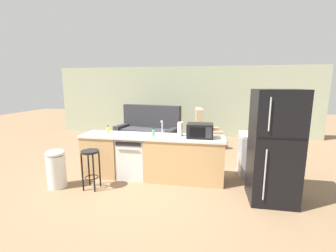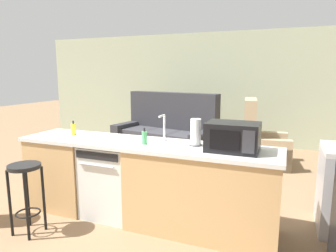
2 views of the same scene
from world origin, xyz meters
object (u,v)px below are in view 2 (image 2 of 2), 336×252
bar_stool (26,184)px  armchair (260,146)px  soap_bottle (144,138)px  couch (167,137)px  paper_towel_roll (196,133)px  microwave (233,137)px  dishwasher (113,179)px  dish_soap_bottle (74,129)px

bar_stool → armchair: armchair is taller
soap_bottle → bar_stool: soap_bottle is taller
soap_bottle → couch: 2.84m
paper_towel_roll → armchair: size_ratio=0.24×
microwave → armchair: bearing=88.7°
couch → dishwasher: bearing=-82.0°
dishwasher → bar_stool: dishwasher is taller
bar_stool → dish_soap_bottle: bearing=89.2°
paper_towel_roll → armchair: 2.73m
bar_stool → microwave: bearing=19.9°
paper_towel_roll → soap_bottle: 0.55m
paper_towel_roll → dishwasher: bearing=-175.3°
armchair → couch: bearing=-176.9°
paper_towel_roll → dish_soap_bottle: (-1.55, -0.03, -0.07)m
soap_bottle → couch: size_ratio=0.08×
bar_stool → couch: couch is taller
couch → soap_bottle: bearing=-72.8°
paper_towel_roll → couch: bearing=118.2°
armchair → bar_stool: bearing=-120.7°
dish_soap_bottle → armchair: bearing=52.7°
dish_soap_bottle → couch: bearing=85.4°
armchair → dish_soap_bottle: bearing=-127.3°
microwave → bar_stool: (-1.96, -0.71, -0.50)m
couch → armchair: (1.80, 0.10, -0.04)m
dishwasher → soap_bottle: (0.46, -0.07, 0.55)m
microwave → paper_towel_roll: 0.41m
dishwasher → microwave: (1.38, -0.00, 0.62)m
bar_stool → armchair: size_ratio=0.62×
paper_towel_roll → microwave: bearing=-11.6°
soap_bottle → bar_stool: size_ratio=0.24×
couch → dish_soap_bottle: bearing=-94.6°
paper_towel_roll → couch: (-1.34, 2.51, -0.64)m
soap_bottle → couch: (-0.82, 2.66, -0.58)m
bar_stool → couch: size_ratio=0.35×
paper_towel_roll → dish_soap_bottle: 1.55m
dish_soap_bottle → paper_towel_roll: bearing=1.0°
microwave → dish_soap_bottle: bearing=178.4°
soap_bottle → couch: bearing=107.2°
dishwasher → couch: couch is taller
soap_bottle → dish_soap_bottle: (-1.03, 0.12, 0.00)m
dishwasher → bar_stool: bearing=-129.3°
soap_bottle → armchair: 2.99m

